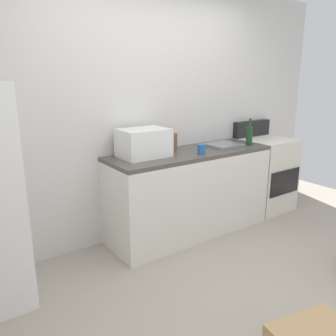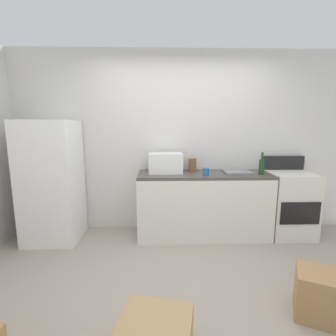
{
  "view_description": "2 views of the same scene",
  "coord_description": "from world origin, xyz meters",
  "views": [
    {
      "loc": [
        -1.87,
        -1.47,
        1.64
      ],
      "look_at": [
        -0.21,
        0.89,
        0.87
      ],
      "focal_mm": 36.25,
      "sensor_mm": 36.0,
      "label": 1
    },
    {
      "loc": [
        -0.29,
        -2.13,
        1.55
      ],
      "look_at": [
        -0.2,
        0.85,
        1.03
      ],
      "focal_mm": 26.56,
      "sensor_mm": 36.0,
      "label": 2
    }
  ],
  "objects": [
    {
      "name": "stove_oven",
      "position": [
        1.52,
        1.21,
        0.47
      ],
      "size": [
        0.6,
        0.61,
        1.1
      ],
      "color": "silver",
      "rests_on": "ground_plane"
    },
    {
      "name": "microwave",
      "position": [
        -0.22,
        1.27,
        1.04
      ],
      "size": [
        0.46,
        0.34,
        0.27
      ],
      "primitive_type": "cube",
      "color": "white",
      "rests_on": "kitchen_counter"
    },
    {
      "name": "sink_basin",
      "position": [
        0.75,
        1.19,
        0.92
      ],
      "size": [
        0.36,
        0.32,
        0.03
      ],
      "primitive_type": "cube",
      "color": "slate",
      "rests_on": "kitchen_counter"
    },
    {
      "name": "kitchen_counter",
      "position": [
        0.3,
        1.2,
        0.45
      ],
      "size": [
        1.8,
        0.6,
        0.9
      ],
      "color": "silver",
      "rests_on": "ground_plane"
    },
    {
      "name": "coffee_mug",
      "position": [
        0.3,
        1.03,
        0.95
      ],
      "size": [
        0.08,
        0.08,
        0.1
      ],
      "primitive_type": "cylinder",
      "color": "#2659A5",
      "rests_on": "kitchen_counter"
    },
    {
      "name": "knife_block",
      "position": [
        0.16,
        1.36,
        0.99
      ],
      "size": [
        0.1,
        0.1,
        0.18
      ],
      "primitive_type": "cube",
      "color": "brown",
      "rests_on": "kitchen_counter"
    },
    {
      "name": "wall_back",
      "position": [
        0.0,
        1.55,
        1.3
      ],
      "size": [
        5.0,
        0.1,
        2.6
      ],
      "primitive_type": "cube",
      "color": "silver",
      "rests_on": "ground_plane"
    },
    {
      "name": "ground_plane",
      "position": [
        0.0,
        0.0,
        0.0
      ],
      "size": [
        6.0,
        6.0,
        0.0
      ],
      "primitive_type": "plane",
      "color": "#9E9384"
    },
    {
      "name": "wine_bottle",
      "position": [
        1.05,
        1.08,
        1.01
      ],
      "size": [
        0.07,
        0.07,
        0.3
      ],
      "color": "#193F1E",
      "rests_on": "kitchen_counter"
    }
  ]
}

